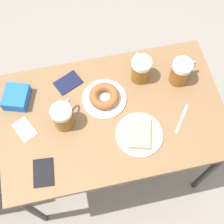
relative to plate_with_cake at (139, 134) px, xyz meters
name	(u,v)px	position (x,y,z in m)	size (l,w,h in m)	color
ground_plane	(112,159)	(0.13, 0.10, -0.78)	(8.00, 8.00, 0.00)	gray
table	(112,120)	(0.13, 0.10, -0.09)	(0.66, 1.08, 0.76)	olive
plate_with_cake	(139,134)	(0.00, 0.00, 0.00)	(0.22, 0.22, 0.04)	white
plate_with_donut	(104,97)	(0.22, 0.12, 0.01)	(0.22, 0.22, 0.05)	white
beer_mug_left	(63,117)	(0.14, 0.33, 0.05)	(0.13, 0.10, 0.14)	#8C5619
beer_mug_center	(181,72)	(0.25, -0.27, 0.05)	(0.10, 0.14, 0.14)	#8C5619
beer_mug_right	(141,69)	(0.31, -0.08, 0.05)	(0.14, 0.10, 0.14)	#8C5619
napkin_folded	(25,129)	(0.14, 0.52, -0.01)	(0.13, 0.12, 0.00)	white
fork	(182,118)	(0.04, -0.22, -0.01)	(0.14, 0.11, 0.00)	silver
passport_near_edge	(43,173)	(-0.08, 0.46, -0.01)	(0.13, 0.10, 0.01)	black
passport_far_edge	(68,83)	(0.35, 0.28, -0.01)	(0.13, 0.15, 0.01)	#141938
blue_pouch	(16,97)	(0.30, 0.53, 0.01)	(0.16, 0.15, 0.06)	blue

